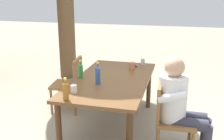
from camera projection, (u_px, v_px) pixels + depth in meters
The scene contains 12 objects.
ground_plane at pixel (112, 128), 3.80m from camera, with size 24.00×24.00×0.00m, color gray.
dining_table at pixel (112, 84), 3.62m from camera, with size 1.83×0.97×0.74m.
chair_near_left at pixel (169, 115), 3.09m from camera, with size 0.46×0.46×0.87m.
chair_far_right at pixel (71, 82), 4.24m from camera, with size 0.49×0.49×0.87m.
person_in_white_shirt at pixel (179, 103), 3.02m from camera, with size 0.47×0.61×1.18m.
bottle_blue at pixel (98, 75), 3.35m from camera, with size 0.06×0.06×0.29m.
bottle_green at pixel (81, 70), 3.59m from camera, with size 0.06×0.06×0.25m.
bottle_amber at pixel (66, 91), 2.86m from camera, with size 0.06×0.06×0.25m.
cup_terracotta at pixel (132, 66), 4.00m from camera, with size 0.08×0.08×0.11m, color #BC6B47.
cup_steel at pixel (143, 62), 4.26m from camera, with size 0.07×0.07×0.10m, color #B2B7BC.
cup_white at pixel (74, 89), 3.08m from camera, with size 0.07×0.07×0.09m, color white.
table_knife at pixel (134, 65), 4.21m from camera, with size 0.21×0.16×0.01m.
Camera 1 is at (-3.30, -0.86, 1.86)m, focal length 42.89 mm.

